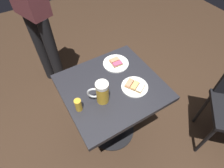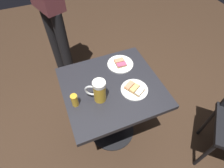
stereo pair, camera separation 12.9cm
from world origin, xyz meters
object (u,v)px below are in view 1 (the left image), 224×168
object	(u,v)px
beer_mug	(102,92)
beer_glass_small	(78,105)
plate_near	(135,86)
patron_standing	(31,8)
plate_far	(116,63)

from	to	relation	value
beer_mug	beer_glass_small	world-z (taller)	beer_mug
plate_near	beer_glass_small	size ratio (longest dim) A/B	2.02
beer_mug	patron_standing	xyz separation A→B (m)	(-0.13, 1.01, 0.14)
plate_near	plate_far	bearing A→B (deg)	87.71
beer_glass_small	plate_far	bearing A→B (deg)	28.78
patron_standing	beer_glass_small	bearing A→B (deg)	-22.14
beer_mug	patron_standing	world-z (taller)	patron_standing
plate_near	patron_standing	bearing A→B (deg)	110.11
beer_glass_small	patron_standing	distance (m)	1.01
plate_near	plate_far	distance (m)	0.27
beer_mug	beer_glass_small	size ratio (longest dim) A/B	1.81
plate_near	plate_far	size ratio (longest dim) A/B	0.94
plate_near	beer_mug	world-z (taller)	beer_mug
plate_far	beer_mug	distance (m)	0.37
beer_glass_small	beer_mug	bearing A→B (deg)	-5.23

